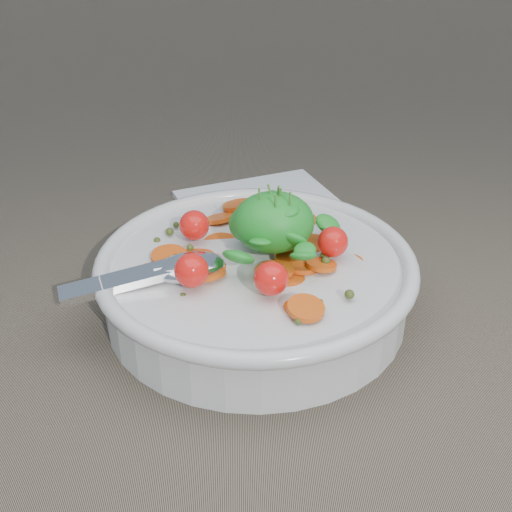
{
  "coord_description": "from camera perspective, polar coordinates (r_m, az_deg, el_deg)",
  "views": [
    {
      "loc": [
        -0.02,
        -0.45,
        0.33
      ],
      "look_at": [
        -0.01,
        0.02,
        0.05
      ],
      "focal_mm": 45.0,
      "sensor_mm": 36.0,
      "label": 1
    }
  ],
  "objects": [
    {
      "name": "bowl",
      "position": [
        0.55,
        -0.02,
        -2.03
      ],
      "size": [
        0.29,
        0.27,
        0.12
      ],
      "color": "silver",
      "rests_on": "ground"
    },
    {
      "name": "ground",
      "position": [
        0.56,
        0.94,
        -5.75
      ],
      "size": [
        6.0,
        6.0,
        0.0
      ],
      "primitive_type": "plane",
      "color": "#746753",
      "rests_on": "ground"
    },
    {
      "name": "napkin",
      "position": [
        0.74,
        0.69,
        4.35
      ],
      "size": [
        0.22,
        0.2,
        0.01
      ],
      "primitive_type": "cube",
      "rotation": [
        0.0,
        0.0,
        0.37
      ],
      "color": "white",
      "rests_on": "ground"
    }
  ]
}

